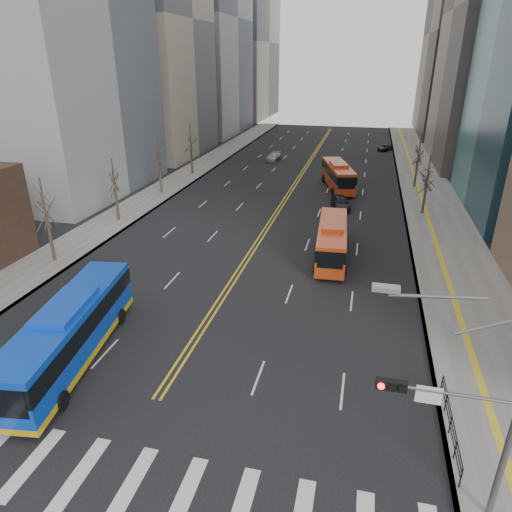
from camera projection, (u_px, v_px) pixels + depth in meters
The scene contains 16 objects.
ground at pixel (105, 480), 19.05m from camera, with size 220.00×220.00×0.00m, color black.
sidewalk_right at pixel (431, 202), 55.30m from camera, with size 7.00×130.00×0.15m, color gray.
sidewalk_left at pixel (171, 185), 62.66m from camera, with size 5.00×130.00×0.15m, color gray.
crosswalk at pixel (105, 480), 19.04m from camera, with size 26.70×4.00×0.01m.
centerline at pixel (300, 176), 68.02m from camera, with size 0.55×100.00×0.01m.
office_towers at pixel (320, 3), 70.45m from camera, with size 83.00×134.00×58.00m.
signal_mast at pixel (471, 412), 15.90m from camera, with size 5.37×0.37×9.39m.
pedestrian_railing at pixel (451, 422), 20.97m from camera, with size 0.06×6.06×1.02m.
street_trees at pixel (209, 171), 49.42m from camera, with size 35.20×47.20×7.60m.
blue_bus at pixel (70, 331), 25.95m from camera, with size 4.54×12.93×3.67m.
red_bus_near at pixel (332, 238), 39.46m from camera, with size 3.07×10.43×3.29m.
red_bus_far at pixel (338, 174), 60.75m from camera, with size 5.37×11.16×3.46m.
car_white at pixel (99, 288), 33.55m from camera, with size 1.31×3.75×1.24m, color white.
car_dark_mid at pixel (340, 203), 52.83m from camera, with size 1.80×4.47×1.52m, color black.
car_silver at pixel (273, 157), 77.67m from camera, with size 1.80×4.42×1.28m, color #AFAEB4.
car_dark_far at pixel (385, 148), 86.21m from camera, with size 1.78×3.86×1.07m, color black.
Camera 1 is at (9.39, -11.82, 16.21)m, focal length 32.00 mm.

